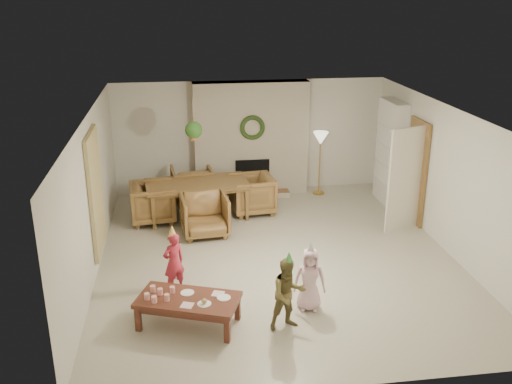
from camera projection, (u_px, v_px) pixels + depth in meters
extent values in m
plane|color=#B7B29E|center=(276.00, 256.00, 9.85)|extent=(7.00, 7.00, 0.00)
plane|color=white|center=(278.00, 114.00, 9.00)|extent=(7.00, 7.00, 0.00)
plane|color=silver|center=(250.00, 136.00, 12.68)|extent=(7.00, 0.00, 7.00)
plane|color=silver|center=(333.00, 294.00, 6.17)|extent=(7.00, 0.00, 7.00)
plane|color=silver|center=(92.00, 197.00, 9.03)|extent=(0.00, 7.00, 7.00)
plane|color=silver|center=(448.00, 180.00, 9.82)|extent=(0.00, 7.00, 7.00)
cube|color=#602719|center=(251.00, 139.00, 12.50)|extent=(2.50, 0.40, 2.50)
cube|color=brown|center=(253.00, 195.00, 12.58)|extent=(1.60, 0.30, 0.12)
cube|color=black|center=(252.00, 176.00, 12.60)|extent=(0.75, 0.12, 0.75)
torus|color=#1F3915|center=(252.00, 128.00, 12.18)|extent=(0.54, 0.10, 0.54)
cylinder|color=gold|center=(319.00, 193.00, 12.84)|extent=(0.27, 0.27, 0.03)
cylinder|color=gold|center=(320.00, 165.00, 12.61)|extent=(0.03, 0.03, 1.28)
cone|color=beige|center=(321.00, 138.00, 12.41)|extent=(0.34, 0.34, 0.28)
cube|color=white|center=(390.00, 153.00, 11.99)|extent=(0.30, 1.00, 2.20)
cube|color=white|center=(387.00, 182.00, 12.21)|extent=(0.30, 0.92, 0.03)
cube|color=white|center=(389.00, 164.00, 12.07)|extent=(0.30, 0.92, 0.03)
cube|color=white|center=(390.00, 146.00, 11.94)|extent=(0.30, 0.92, 0.03)
cube|color=white|center=(392.00, 127.00, 11.80)|extent=(0.30, 0.92, 0.03)
cube|color=#A1341D|center=(389.00, 178.00, 12.02)|extent=(0.20, 0.40, 0.24)
cube|color=#234C83|center=(387.00, 157.00, 12.07)|extent=(0.20, 0.44, 0.24)
cube|color=olive|center=(391.00, 141.00, 11.80)|extent=(0.20, 0.36, 0.22)
cube|color=brown|center=(416.00, 172.00, 11.01)|extent=(0.05, 0.86, 2.04)
cube|color=beige|center=(405.00, 180.00, 10.61)|extent=(0.77, 0.32, 2.00)
cube|color=beige|center=(96.00, 192.00, 9.22)|extent=(0.06, 1.20, 2.00)
imported|color=brown|center=(198.00, 200.00, 11.40)|extent=(2.13, 1.32, 0.71)
imported|color=brown|center=(205.00, 215.00, 10.57)|extent=(0.92, 0.94, 0.79)
imported|color=brown|center=(192.00, 185.00, 12.20)|extent=(0.92, 0.94, 0.79)
imported|color=brown|center=(153.00, 203.00, 11.19)|extent=(0.94, 0.92, 0.79)
imported|color=brown|center=(252.00, 194.00, 11.63)|extent=(0.94, 0.92, 0.79)
cylinder|color=tan|center=(193.00, 118.00, 10.35)|extent=(0.01, 0.01, 0.70)
cylinder|color=#9B5D32|center=(194.00, 136.00, 10.46)|extent=(0.16, 0.16, 0.12)
sphere|color=#204717|center=(194.00, 130.00, 10.42)|extent=(0.32, 0.32, 0.32)
cube|color=#5B2C1E|center=(188.00, 300.00, 7.71)|extent=(1.52, 1.12, 0.06)
cube|color=#5B2C1E|center=(188.00, 305.00, 7.73)|extent=(1.39, 0.98, 0.08)
cube|color=#5B2C1E|center=(138.00, 319.00, 7.65)|extent=(0.09, 0.09, 0.36)
cube|color=#5B2C1E|center=(227.00, 330.00, 7.40)|extent=(0.09, 0.09, 0.36)
cube|color=#5B2C1E|center=(154.00, 298.00, 8.16)|extent=(0.09, 0.09, 0.36)
cube|color=#5B2C1E|center=(238.00, 308.00, 7.91)|extent=(0.09, 0.09, 0.36)
cylinder|color=white|center=(147.00, 296.00, 7.64)|extent=(0.09, 0.09, 0.09)
cylinder|color=white|center=(153.00, 289.00, 7.84)|extent=(0.09, 0.09, 0.09)
cylinder|color=white|center=(154.00, 299.00, 7.57)|extent=(0.09, 0.09, 0.09)
cylinder|color=white|center=(160.00, 292.00, 7.76)|extent=(0.09, 0.09, 0.09)
cylinder|color=white|center=(167.00, 297.00, 7.62)|extent=(0.09, 0.09, 0.09)
cylinder|color=white|center=(172.00, 290.00, 7.81)|extent=(0.09, 0.09, 0.09)
cylinder|color=white|center=(187.00, 293.00, 7.82)|extent=(0.24, 0.24, 0.01)
cylinder|color=white|center=(204.00, 304.00, 7.55)|extent=(0.24, 0.24, 0.01)
cylinder|color=white|center=(224.00, 298.00, 7.70)|extent=(0.24, 0.24, 0.01)
sphere|color=tan|center=(204.00, 301.00, 7.53)|extent=(0.09, 0.09, 0.07)
cube|color=#E6A9BD|center=(187.00, 305.00, 7.51)|extent=(0.20, 0.20, 0.01)
cube|color=#E6A9BD|center=(218.00, 294.00, 7.80)|extent=(0.20, 0.20, 0.01)
imported|color=#B62738|center=(174.00, 262.00, 8.56)|extent=(0.42, 0.37, 0.96)
cone|color=#E9EF4F|center=(172.00, 231.00, 8.39)|extent=(0.15, 0.15, 0.18)
imported|color=brown|center=(288.00, 294.00, 7.61)|extent=(0.57, 0.48, 1.03)
cone|color=#4EAD4A|center=(289.00, 257.00, 7.43)|extent=(0.14, 0.14, 0.17)
imported|color=silver|center=(310.00, 279.00, 8.08)|extent=(0.50, 0.37, 0.94)
cone|color=#BAB9C0|center=(311.00, 247.00, 7.91)|extent=(0.16, 0.16, 0.17)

